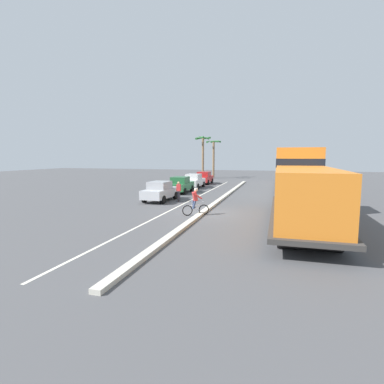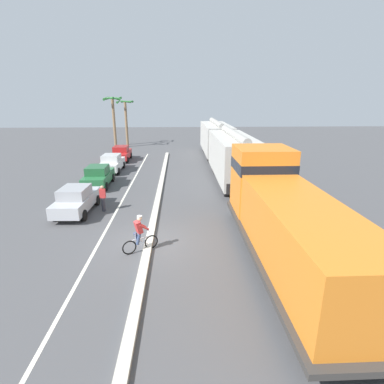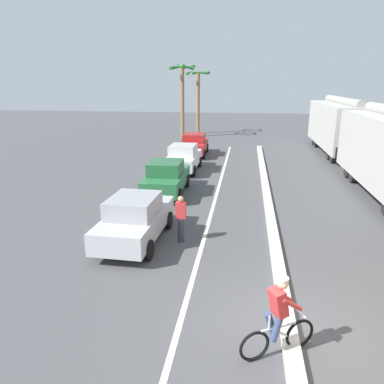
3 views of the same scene
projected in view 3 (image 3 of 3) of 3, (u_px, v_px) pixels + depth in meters
name	position (u px, v px, depth m)	size (l,w,h in m)	color
ground_plane	(288.00, 329.00, 8.28)	(120.00, 120.00, 0.00)	#4C4C4F
median_curb	(272.00, 226.00, 13.95)	(0.36, 36.00, 0.16)	beige
lane_stripe	(208.00, 225.00, 14.31)	(0.14, 36.00, 0.01)	silver
hopper_car_middle	(340.00, 126.00, 28.09)	(2.90, 10.60, 4.18)	#B8B6AE
parked_car_silver	(135.00, 219.00, 12.66)	(1.94, 4.25, 1.62)	#B7BABF
parked_car_green	(166.00, 177.00, 18.13)	(1.88, 4.22, 1.62)	#286B3D
parked_car_white	(183.00, 158.00, 22.78)	(1.86, 4.22, 1.62)	silver
parked_car_red	(194.00, 144.00, 27.68)	(1.89, 4.23, 1.62)	red
cyclist	(278.00, 319.00, 7.30)	(1.52, 0.88, 1.71)	black
palm_tree_near	(198.00, 89.00, 38.18)	(2.23, 2.36, 6.44)	#846647
palm_tree_far	(182.00, 83.00, 35.23)	(2.66, 2.75, 6.95)	#846647
pedestrian_by_cars	(181.00, 218.00, 12.62)	(0.34, 0.22, 1.62)	#33333D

